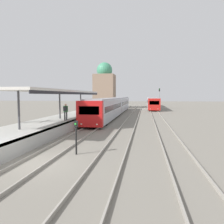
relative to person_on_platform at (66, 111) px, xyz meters
The scene contains 11 objects.
ground_plane 11.26m from the person_on_platform, 77.12° to the right, with size 240.00×240.00×0.00m, color slate.
track_platform_line 11.24m from the person_on_platform, 77.12° to the right, with size 1.51×120.00×0.15m.
track_middle_line 12.55m from the person_on_platform, 60.62° to the right, with size 1.50×120.00×0.15m.
track_right_line 14.65m from the person_on_platform, 48.10° to the right, with size 1.51×120.00×0.15m.
platform_canopy 2.80m from the person_on_platform, 126.80° to the left, with size 4.00×19.30×3.04m.
person_on_platform is the anchor object (origin of this frame).
train_near 16.77m from the person_on_platform, 81.52° to the left, with size 2.62×33.65×2.97m.
train_far 41.67m from the person_on_platform, 76.53° to the left, with size 2.59×30.47×2.87m.
signal_post_near 9.83m from the person_on_platform, 65.90° to the right, with size 0.20×0.22×1.94m.
signal_mast_far 35.58m from the person_on_platform, 71.59° to the left, with size 0.28×0.29×5.11m.
distant_domed_building 37.72m from the person_on_platform, 94.68° to the left, with size 5.42×5.42×12.22m.
Camera 1 is at (5.41, -9.95, 3.37)m, focal length 35.00 mm.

